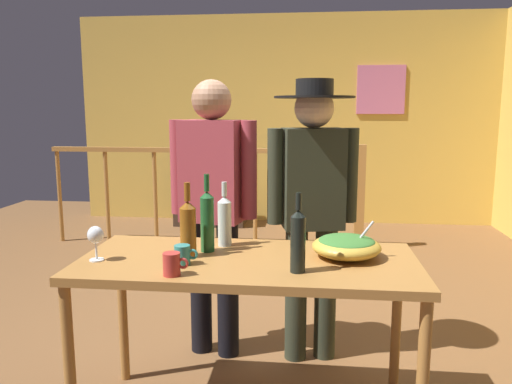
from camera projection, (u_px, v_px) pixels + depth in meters
ground_plane at (260, 322)px, 3.57m from camera, size 8.61×8.61×0.00m
back_wall at (285, 120)px, 6.59m from camera, size 5.45×0.10×2.68m
framed_picture at (381, 90)px, 6.34m from camera, size 0.60×0.03×0.61m
stair_railing at (251, 183)px, 5.40m from camera, size 3.42×0.10×1.13m
tv_console at (211, 208)px, 6.54m from camera, size 0.90×0.40×0.42m
flat_screen_tv at (210, 172)px, 6.43m from camera, size 0.62×0.12×0.45m
serving_table at (248, 276)px, 2.33m from camera, size 1.55×0.70×0.82m
salad_bowl at (346, 245)px, 2.33m from camera, size 0.32×0.32×0.18m
wine_glass at (96, 237)px, 2.27m from camera, size 0.07×0.07×0.16m
wine_bottle_clear at (225, 220)px, 2.51m from camera, size 0.07×0.07×0.32m
wine_bottle_amber at (188, 227)px, 2.33m from camera, size 0.07×0.07×0.35m
wine_bottle_dark at (298, 240)px, 2.11m from camera, size 0.06×0.06×0.34m
wine_bottle_green at (207, 220)px, 2.41m from camera, size 0.07×0.07×0.38m
mug_teal at (183, 255)px, 2.22m from camera, size 0.11×0.07×0.09m
mug_red at (172, 264)px, 2.08m from camera, size 0.11×0.07×0.10m
person_standing_left at (213, 197)px, 2.98m from camera, size 0.53×0.29×1.67m
person_standing_right at (312, 198)px, 2.92m from camera, size 0.52×0.46×1.67m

